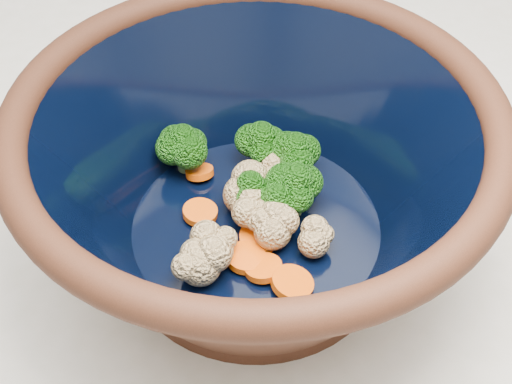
# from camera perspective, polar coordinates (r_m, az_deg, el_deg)

# --- Properties ---
(mixing_bowl) EXTENTS (0.40, 0.40, 0.16)m
(mixing_bowl) POSITION_cam_1_polar(r_m,az_deg,el_deg) (0.55, 0.00, 1.14)
(mixing_bowl) COLOR black
(mixing_bowl) RESTS_ON counter
(vegetable_pile) EXTENTS (0.16, 0.20, 0.05)m
(vegetable_pile) POSITION_cam_1_polar(r_m,az_deg,el_deg) (0.58, -0.13, 0.08)
(vegetable_pile) COLOR #608442
(vegetable_pile) RESTS_ON mixing_bowl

